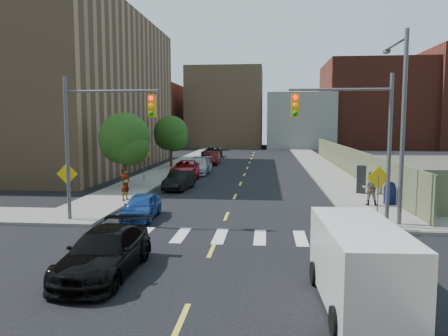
% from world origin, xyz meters
% --- Properties ---
extents(ground, '(160.00, 160.00, 0.00)m').
position_xyz_m(ground, '(0.00, 0.00, 0.00)').
color(ground, black).
rests_on(ground, ground).
extents(sidewalk_nw, '(3.50, 73.00, 0.15)m').
position_xyz_m(sidewalk_nw, '(-7.75, 41.50, 0.07)').
color(sidewalk_nw, gray).
rests_on(sidewalk_nw, ground).
extents(sidewalk_ne, '(3.50, 73.00, 0.15)m').
position_xyz_m(sidewalk_ne, '(7.75, 41.50, 0.07)').
color(sidewalk_ne, gray).
rests_on(sidewalk_ne, ground).
extents(fence_north, '(0.12, 44.00, 2.50)m').
position_xyz_m(fence_north, '(9.60, 28.00, 1.25)').
color(fence_north, '#646C4C').
rests_on(fence_north, ground).
extents(building_nw, '(22.00, 30.00, 16.00)m').
position_xyz_m(building_nw, '(-22.00, 30.00, 8.00)').
color(building_nw, '#8C6B4C').
rests_on(building_nw, ground).
extents(bg_bldg_west, '(14.00, 18.00, 12.00)m').
position_xyz_m(bg_bldg_west, '(-22.00, 70.00, 6.00)').
color(bg_bldg_west, '#592319').
rests_on(bg_bldg_west, ground).
extents(bg_bldg_midwest, '(14.00, 16.00, 15.00)m').
position_xyz_m(bg_bldg_midwest, '(-6.00, 72.00, 7.50)').
color(bg_bldg_midwest, '#8C6B4C').
rests_on(bg_bldg_midwest, ground).
extents(bg_bldg_center, '(12.00, 16.00, 10.00)m').
position_xyz_m(bg_bldg_center, '(8.00, 70.00, 5.00)').
color(bg_bldg_center, gray).
rests_on(bg_bldg_center, ground).
extents(bg_bldg_east, '(18.00, 18.00, 16.00)m').
position_xyz_m(bg_bldg_east, '(22.00, 72.00, 8.00)').
color(bg_bldg_east, '#592319').
rests_on(bg_bldg_east, ground).
extents(signal_nw, '(4.59, 0.30, 7.00)m').
position_xyz_m(signal_nw, '(-5.98, 6.00, 4.53)').
color(signal_nw, '#59595E').
rests_on(signal_nw, ground).
extents(signal_ne, '(4.59, 0.30, 7.00)m').
position_xyz_m(signal_ne, '(5.98, 6.00, 4.53)').
color(signal_ne, '#59595E').
rests_on(signal_ne, ground).
extents(streetlight_ne, '(0.25, 3.70, 9.00)m').
position_xyz_m(streetlight_ne, '(8.20, 6.90, 5.22)').
color(streetlight_ne, '#59595E').
rests_on(streetlight_ne, ground).
extents(warn_sign_nw, '(1.06, 0.06, 2.83)m').
position_xyz_m(warn_sign_nw, '(-7.80, 6.50, 1.99)').
color(warn_sign_nw, '#59595E').
rests_on(warn_sign_nw, ground).
extents(warn_sign_ne, '(1.06, 0.06, 2.83)m').
position_xyz_m(warn_sign_ne, '(7.20, 6.50, 1.99)').
color(warn_sign_ne, '#59595E').
rests_on(warn_sign_ne, ground).
extents(warn_sign_midwest, '(1.06, 0.06, 2.83)m').
position_xyz_m(warn_sign_midwest, '(-7.80, 20.00, 1.99)').
color(warn_sign_midwest, '#59595E').
rests_on(warn_sign_midwest, ground).
extents(tree_west_near, '(3.66, 3.64, 5.52)m').
position_xyz_m(tree_west_near, '(-8.00, 16.05, 3.48)').
color(tree_west_near, '#332114').
rests_on(tree_west_near, ground).
extents(tree_west_far, '(3.66, 3.64, 5.52)m').
position_xyz_m(tree_west_far, '(-8.00, 31.05, 3.48)').
color(tree_west_far, '#332114').
rests_on(tree_west_far, ground).
extents(parked_car_blue, '(1.65, 3.80, 1.28)m').
position_xyz_m(parked_car_blue, '(-4.20, 7.00, 0.64)').
color(parked_car_blue, navy).
rests_on(parked_car_blue, ground).
extents(parked_car_black, '(1.84, 4.20, 1.34)m').
position_xyz_m(parked_car_black, '(-4.20, 16.62, 0.67)').
color(parked_car_black, black).
rests_on(parked_car_black, ground).
extents(parked_car_red, '(2.86, 5.52, 1.49)m').
position_xyz_m(parked_car_red, '(-4.99, 23.57, 0.74)').
color(parked_car_red, '#A4101C').
rests_on(parked_car_red, ground).
extents(parked_car_silver, '(2.25, 5.29, 1.52)m').
position_xyz_m(parked_car_silver, '(-4.30, 26.09, 0.76)').
color(parked_car_silver, '#95979C').
rests_on(parked_car_silver, ground).
extents(parked_car_white, '(2.17, 4.57, 1.51)m').
position_xyz_m(parked_car_white, '(-4.27, 28.10, 0.75)').
color(parked_car_white, silver).
rests_on(parked_car_white, ground).
extents(parked_car_maroon, '(1.67, 4.47, 1.46)m').
position_xyz_m(parked_car_maroon, '(-4.20, 35.51, 0.73)').
color(parked_car_maroon, '#3F0E0C').
rests_on(parked_car_maroon, ground).
extents(parked_car_grey, '(2.58, 5.21, 1.42)m').
position_xyz_m(parked_car_grey, '(-5.50, 45.32, 0.71)').
color(parked_car_grey, black).
rests_on(parked_car_grey, ground).
extents(black_sedan, '(2.10, 5.00, 1.44)m').
position_xyz_m(black_sedan, '(-3.06, -0.99, 0.72)').
color(black_sedan, black).
rests_on(black_sedan, ground).
extents(cargo_van, '(2.20, 4.94, 2.22)m').
position_xyz_m(cargo_van, '(4.49, -2.58, 1.17)').
color(cargo_van, silver).
rests_on(cargo_van, ground).
extents(mailbox, '(0.65, 0.57, 1.32)m').
position_xyz_m(mailbox, '(9.10, 11.42, 0.79)').
color(mailbox, '#0E1452').
rests_on(mailbox, sidewalk_ne).
extents(payphone, '(0.67, 0.61, 1.85)m').
position_xyz_m(payphone, '(8.30, 15.31, 1.07)').
color(payphone, black).
rests_on(payphone, sidewalk_ne).
extents(pedestrian_west, '(0.64, 0.82, 1.98)m').
position_xyz_m(pedestrian_west, '(-6.42, 11.24, 1.14)').
color(pedestrian_west, gray).
rests_on(pedestrian_west, sidewalk_nw).
extents(pedestrian_east, '(1.11, 0.99, 1.90)m').
position_xyz_m(pedestrian_east, '(7.93, 11.09, 1.10)').
color(pedestrian_east, gray).
rests_on(pedestrian_east, sidewalk_ne).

